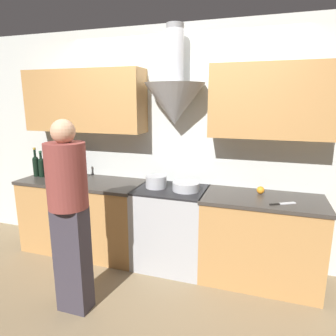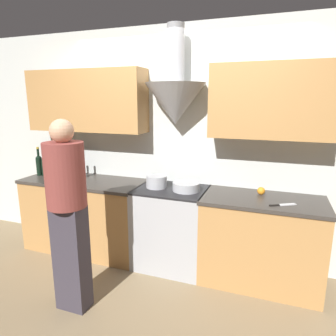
% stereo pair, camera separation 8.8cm
% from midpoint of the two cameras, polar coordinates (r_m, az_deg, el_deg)
% --- Properties ---
extents(ground_plane, '(12.00, 12.00, 0.00)m').
position_cam_midpoint_polar(ground_plane, '(3.28, -0.76, -20.66)').
color(ground_plane, '#847051').
extents(wall_back, '(8.40, 0.64, 2.60)m').
position_cam_midpoint_polar(wall_back, '(3.35, 1.95, 7.26)').
color(wall_back, silver).
rests_on(wall_back, ground_plane).
extents(counter_left, '(1.48, 0.62, 0.88)m').
position_cam_midpoint_polar(counter_left, '(3.83, -14.69, -8.56)').
color(counter_left, '#B27F47').
rests_on(counter_left, ground_plane).
extents(counter_right, '(1.17, 0.62, 0.88)m').
position_cam_midpoint_polar(counter_right, '(3.22, 17.98, -13.02)').
color(counter_right, '#B27F47').
rests_on(counter_right, ground_plane).
extents(stove_range, '(0.75, 0.60, 0.88)m').
position_cam_midpoint_polar(stove_range, '(3.36, 1.37, -11.15)').
color(stove_range, '#A8AAAF').
rests_on(stove_range, ground_plane).
extents(wine_bottle_0, '(0.07, 0.07, 0.36)m').
position_cam_midpoint_polar(wine_bottle_0, '(4.07, -22.77, 0.70)').
color(wine_bottle_0, black).
rests_on(wine_bottle_0, counter_left).
extents(wine_bottle_1, '(0.08, 0.08, 0.32)m').
position_cam_midpoint_polar(wine_bottle_1, '(4.01, -21.87, 0.46)').
color(wine_bottle_1, black).
rests_on(wine_bottle_1, counter_left).
extents(wine_bottle_2, '(0.07, 0.07, 0.33)m').
position_cam_midpoint_polar(wine_bottle_2, '(3.94, -20.70, 0.46)').
color(wine_bottle_2, black).
rests_on(wine_bottle_2, counter_left).
extents(wine_bottle_3, '(0.07, 0.07, 0.33)m').
position_cam_midpoint_polar(wine_bottle_3, '(3.90, -19.51, 0.27)').
color(wine_bottle_3, black).
rests_on(wine_bottle_3, counter_left).
extents(wine_bottle_4, '(0.07, 0.07, 0.35)m').
position_cam_midpoint_polar(wine_bottle_4, '(3.83, -18.51, 0.30)').
color(wine_bottle_4, black).
rests_on(wine_bottle_4, counter_left).
extents(wine_bottle_5, '(0.07, 0.07, 0.33)m').
position_cam_midpoint_polar(wine_bottle_5, '(3.79, -17.45, 0.06)').
color(wine_bottle_5, black).
rests_on(wine_bottle_5, counter_left).
extents(wine_bottle_6, '(0.07, 0.07, 0.33)m').
position_cam_midpoint_polar(wine_bottle_6, '(3.72, -16.17, 0.08)').
color(wine_bottle_6, black).
rests_on(wine_bottle_6, counter_left).
extents(stock_pot, '(0.23, 0.23, 0.13)m').
position_cam_midpoint_polar(stock_pot, '(3.24, -1.41, -2.59)').
color(stock_pot, '#A8AAAF').
rests_on(stock_pot, stove_range).
extents(mixing_bowl, '(0.29, 0.29, 0.09)m').
position_cam_midpoint_polar(mixing_bowl, '(3.14, 4.29, -3.54)').
color(mixing_bowl, '#A8AAAF').
rests_on(mixing_bowl, stove_range).
extents(orange_fruit, '(0.08, 0.08, 0.08)m').
position_cam_midpoint_polar(orange_fruit, '(3.16, 18.09, -4.16)').
color(orange_fruit, orange).
rests_on(orange_fruit, counter_right).
extents(chefs_knife, '(0.24, 0.15, 0.01)m').
position_cam_midpoint_polar(chefs_knife, '(2.93, 21.82, -6.53)').
color(chefs_knife, silver).
rests_on(chefs_knife, counter_right).
extents(person_foreground_left, '(0.32, 0.32, 1.67)m').
position_cam_midpoint_polar(person_foreground_left, '(2.64, -17.64, -7.43)').
color(person_foreground_left, '#38333D').
rests_on(person_foreground_left, ground_plane).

